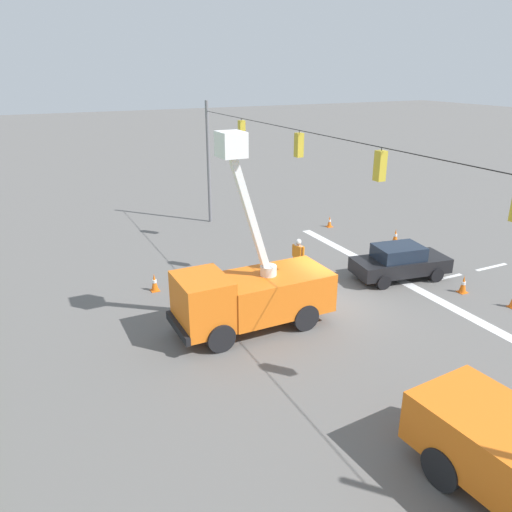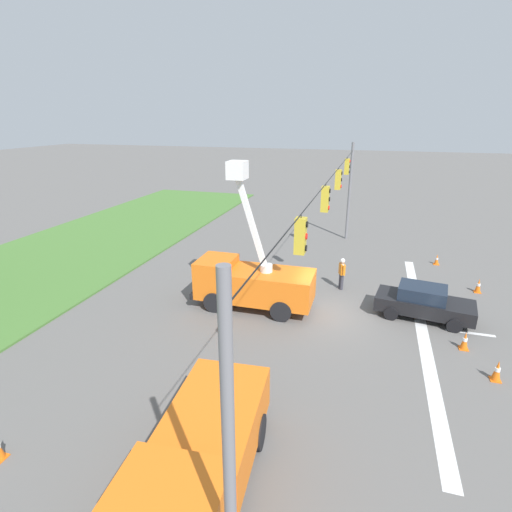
{
  "view_description": "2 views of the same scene",
  "coord_description": "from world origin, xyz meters",
  "px_view_note": "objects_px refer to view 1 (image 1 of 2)",
  "views": [
    {
      "loc": [
        -14.91,
        10.5,
        8.95
      ],
      "look_at": [
        0.75,
        2.84,
        2.35
      ],
      "focal_mm": 35.0,
      "sensor_mm": 36.0,
      "label": 1
    },
    {
      "loc": [
        -17.36,
        -1.71,
        8.96
      ],
      "look_at": [
        1.23,
        3.79,
        2.14
      ],
      "focal_mm": 28.0,
      "sensor_mm": 36.0,
      "label": 2
    }
  ],
  "objects_px": {
    "traffic_cone_lane_edge_a": "(463,284)",
    "traffic_cone_lane_edge_b": "(330,222)",
    "road_worker": "(298,255)",
    "traffic_cone_foreground_left": "(395,236)",
    "utility_truck_bucket_lift": "(250,292)",
    "traffic_cone_foreground_right": "(154,282)",
    "sedan_black": "(400,262)"
  },
  "relations": [
    {
      "from": "traffic_cone_lane_edge_a",
      "to": "traffic_cone_lane_edge_b",
      "type": "bearing_deg",
      "value": -0.93
    },
    {
      "from": "utility_truck_bucket_lift",
      "to": "sedan_black",
      "type": "xyz_separation_m",
      "value": [
        1.21,
        -8.0,
        -0.65
      ]
    },
    {
      "from": "road_worker",
      "to": "traffic_cone_lane_edge_b",
      "type": "relative_size",
      "value": 2.63
    },
    {
      "from": "traffic_cone_foreground_right",
      "to": "traffic_cone_lane_edge_a",
      "type": "xyz_separation_m",
      "value": [
        -5.9,
        -11.68,
        -0.01
      ]
    },
    {
      "from": "sedan_black",
      "to": "traffic_cone_lane_edge_a",
      "type": "relative_size",
      "value": 5.88
    },
    {
      "from": "utility_truck_bucket_lift",
      "to": "traffic_cone_lane_edge_b",
      "type": "relative_size",
      "value": 10.51
    },
    {
      "from": "traffic_cone_foreground_left",
      "to": "sedan_black",
      "type": "bearing_deg",
      "value": 140.98
    },
    {
      "from": "road_worker",
      "to": "utility_truck_bucket_lift",
      "type": "bearing_deg",
      "value": 130.56
    },
    {
      "from": "sedan_black",
      "to": "traffic_cone_lane_edge_b",
      "type": "distance_m",
      "value": 8.03
    },
    {
      "from": "road_worker",
      "to": "traffic_cone_foreground_left",
      "type": "bearing_deg",
      "value": -77.12
    },
    {
      "from": "utility_truck_bucket_lift",
      "to": "road_worker",
      "type": "height_order",
      "value": "utility_truck_bucket_lift"
    },
    {
      "from": "traffic_cone_foreground_right",
      "to": "traffic_cone_lane_edge_a",
      "type": "relative_size",
      "value": 1.03
    },
    {
      "from": "traffic_cone_lane_edge_b",
      "to": "traffic_cone_foreground_right",
      "type": "bearing_deg",
      "value": 110.29
    },
    {
      "from": "utility_truck_bucket_lift",
      "to": "sedan_black",
      "type": "height_order",
      "value": "utility_truck_bucket_lift"
    },
    {
      "from": "traffic_cone_lane_edge_a",
      "to": "road_worker",
      "type": "bearing_deg",
      "value": 48.86
    },
    {
      "from": "traffic_cone_lane_edge_a",
      "to": "utility_truck_bucket_lift",
      "type": "bearing_deg",
      "value": 82.68
    },
    {
      "from": "sedan_black",
      "to": "traffic_cone_foreground_left",
      "type": "distance_m",
      "value": 5.01
    },
    {
      "from": "traffic_cone_foreground_left",
      "to": "traffic_cone_lane_edge_b",
      "type": "relative_size",
      "value": 1.14
    },
    {
      "from": "traffic_cone_lane_edge_b",
      "to": "traffic_cone_foreground_left",
      "type": "bearing_deg",
      "value": -158.3
    },
    {
      "from": "traffic_cone_lane_edge_b",
      "to": "sedan_black",
      "type": "bearing_deg",
      "value": 168.79
    },
    {
      "from": "traffic_cone_foreground_right",
      "to": "traffic_cone_lane_edge_b",
      "type": "height_order",
      "value": "traffic_cone_foreground_right"
    },
    {
      "from": "traffic_cone_lane_edge_a",
      "to": "sedan_black",
      "type": "bearing_deg",
      "value": 29.99
    },
    {
      "from": "utility_truck_bucket_lift",
      "to": "traffic_cone_lane_edge_b",
      "type": "height_order",
      "value": "utility_truck_bucket_lift"
    },
    {
      "from": "traffic_cone_foreground_right",
      "to": "traffic_cone_lane_edge_b",
      "type": "xyz_separation_m",
      "value": [
        4.38,
        -11.85,
        -0.06
      ]
    },
    {
      "from": "traffic_cone_lane_edge_a",
      "to": "traffic_cone_lane_edge_b",
      "type": "height_order",
      "value": "traffic_cone_lane_edge_a"
    },
    {
      "from": "road_worker",
      "to": "traffic_cone_foreground_right",
      "type": "bearing_deg",
      "value": 79.0
    },
    {
      "from": "sedan_black",
      "to": "traffic_cone_lane_edge_a",
      "type": "height_order",
      "value": "sedan_black"
    },
    {
      "from": "sedan_black",
      "to": "traffic_cone_lane_edge_a",
      "type": "bearing_deg",
      "value": -150.01
    },
    {
      "from": "traffic_cone_foreground_left",
      "to": "utility_truck_bucket_lift",
      "type": "bearing_deg",
      "value": 114.53
    },
    {
      "from": "sedan_black",
      "to": "traffic_cone_lane_edge_a",
      "type": "xyz_separation_m",
      "value": [
        -2.41,
        -1.39,
        -0.41
      ]
    },
    {
      "from": "sedan_black",
      "to": "traffic_cone_foreground_left",
      "type": "height_order",
      "value": "sedan_black"
    },
    {
      "from": "road_worker",
      "to": "traffic_cone_lane_edge_b",
      "type": "bearing_deg",
      "value": -44.51
    }
  ]
}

